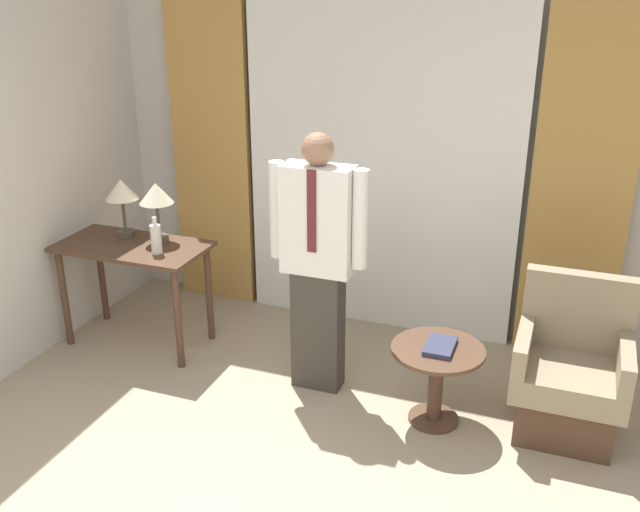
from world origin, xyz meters
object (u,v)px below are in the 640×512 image
object	(u,v)px
armchair	(569,378)
book	(440,346)
table_lamp_left	(122,193)
side_table	(436,372)
bottle_near_edge	(156,238)
desk	(134,261)
person	(318,256)
table_lamp_right	(156,197)

from	to	relation	value
armchair	book	size ratio (longest dim) A/B	3.68
table_lamp_left	book	world-z (taller)	table_lamp_left
table_lamp_left	armchair	distance (m)	3.22
side_table	book	distance (m)	0.17
bottle_near_edge	side_table	distance (m)	2.06
desk	person	xyz separation A→B (m)	(1.44, -0.09, 0.28)
person	desk	bearing A→B (deg)	176.26
person	book	distance (m)	0.92
desk	armchair	size ratio (longest dim) A/B	1.13
table_lamp_right	book	distance (m)	2.22
bottle_near_edge	book	world-z (taller)	bottle_near_edge
table_lamp_right	bottle_near_edge	distance (m)	0.32
bottle_near_edge	book	size ratio (longest dim) A/B	1.01
person	book	size ratio (longest dim) A/B	6.67
bottle_near_edge	armchair	size ratio (longest dim) A/B	0.28
desk	bottle_near_edge	xyz separation A→B (m)	(0.25, -0.07, 0.23)
person	side_table	distance (m)	1.00
book	bottle_near_edge	bearing A→B (deg)	175.44
desk	bottle_near_edge	bearing A→B (deg)	-16.16
armchair	side_table	bearing A→B (deg)	-165.90
person	book	xyz separation A→B (m)	(0.82, -0.14, -0.40)
table_lamp_left	side_table	bearing A→B (deg)	-8.86
desk	side_table	world-z (taller)	desk
table_lamp_left	armchair	xyz separation A→B (m)	(3.13, -0.18, -0.74)
armchair	table_lamp_left	bearing A→B (deg)	176.62
armchair	side_table	xyz separation A→B (m)	(-0.74, -0.19, -0.01)
bottle_near_edge	armchair	distance (m)	2.78
table_lamp_left	bottle_near_edge	xyz separation A→B (m)	(0.40, -0.21, -0.22)
table_lamp_right	person	size ratio (longest dim) A/B	0.25
desk	book	world-z (taller)	desk
armchair	table_lamp_right	bearing A→B (deg)	176.28
side_table	book	bearing A→B (deg)	-0.10
desk	person	distance (m)	1.47
armchair	book	distance (m)	0.77
side_table	table_lamp_left	bearing A→B (deg)	171.14
side_table	book	size ratio (longest dim) A/B	2.19
person	book	world-z (taller)	person
desk	book	bearing A→B (deg)	-5.91
person	armchair	distance (m)	1.65
side_table	table_lamp_right	bearing A→B (deg)	169.96
table_lamp_right	desk	bearing A→B (deg)	-135.89
bottle_near_edge	person	bearing A→B (deg)	-0.98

